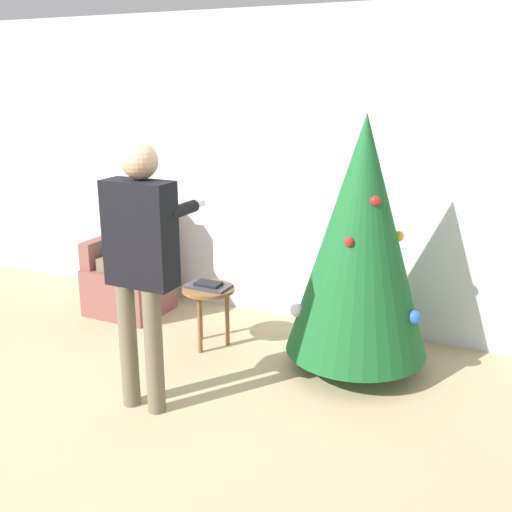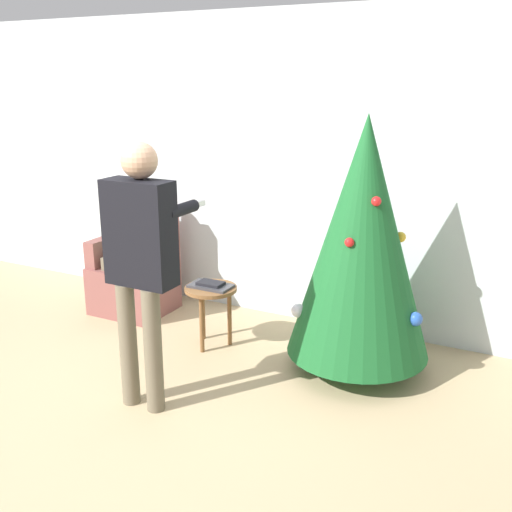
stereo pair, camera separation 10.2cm
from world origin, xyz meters
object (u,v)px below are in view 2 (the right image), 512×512
(christmas_tree, at_px, (362,239))
(person_standing, at_px, (141,252))
(armchair, at_px, (136,273))
(person_seated, at_px, (132,239))
(side_stool, at_px, (211,296))

(christmas_tree, distance_m, person_standing, 1.58)
(armchair, relative_size, person_seated, 0.80)
(person_standing, xyz_separation_m, side_stool, (-0.09, 0.98, -0.64))
(armchair, relative_size, person_standing, 0.57)
(person_standing, bearing_deg, side_stool, 95.24)
(christmas_tree, height_order, armchair, christmas_tree)
(christmas_tree, relative_size, person_standing, 1.08)
(person_standing, bearing_deg, person_seated, 130.91)
(person_seated, relative_size, side_stool, 2.48)
(armchair, bearing_deg, person_seated, -90.00)
(side_stool, bearing_deg, armchair, 160.78)
(armchair, bearing_deg, person_standing, -49.62)
(christmas_tree, xyz_separation_m, person_standing, (-1.11, -1.12, 0.04))
(person_seated, xyz_separation_m, side_stool, (1.05, -0.34, -0.27))
(christmas_tree, distance_m, side_stool, 1.35)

